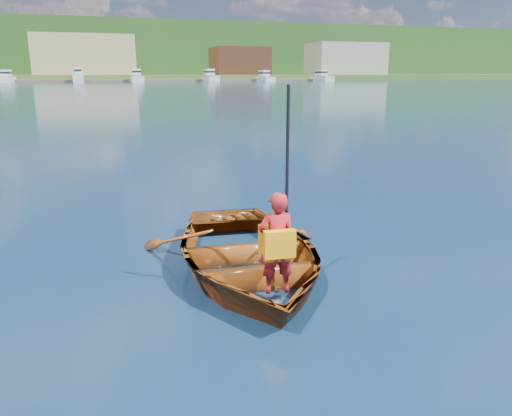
# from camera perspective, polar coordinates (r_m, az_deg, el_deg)

# --- Properties ---
(ground) EXTENTS (600.00, 600.00, 0.00)m
(ground) POSITION_cam_1_polar(r_m,az_deg,el_deg) (6.76, -1.42, -6.12)
(ground) COLOR #112942
(ground) RESTS_ON ground
(rowboat) EXTENTS (2.89, 3.86, 0.76)m
(rowboat) POSITION_cam_1_polar(r_m,az_deg,el_deg) (6.37, -1.10, -5.29)
(rowboat) COLOR brown
(rowboat) RESTS_ON ground
(child_paddler) EXTENTS (0.43, 0.35, 2.24)m
(child_paddler) POSITION_cam_1_polar(r_m,az_deg,el_deg) (5.42, 2.40, -3.93)
(child_paddler) COLOR red
(child_paddler) RESTS_ON ground
(shoreline) EXTENTS (400.00, 140.00, 22.00)m
(shoreline) POSITION_cam_1_polar(r_m,az_deg,el_deg) (242.82, -17.42, 16.33)
(shoreline) COLOR #385724
(shoreline) RESTS_ON ground
(dock) EXTENTS (160.03, 5.78, 0.80)m
(dock) POSITION_cam_1_polar(r_m,az_deg,el_deg) (154.32, -20.82, 13.42)
(dock) COLOR brown
(dock) RESTS_ON ground
(waterfront_buildings) EXTENTS (202.00, 16.00, 14.00)m
(waterfront_buildings) POSITION_cam_1_polar(r_m,az_deg,el_deg) (171.26, -19.92, 16.04)
(waterfront_buildings) COLOR brown
(waterfront_buildings) RESTS_ON ground
(marina_yachts) EXTENTS (148.21, 13.86, 4.29)m
(marina_yachts) POSITION_cam_1_polar(r_m,az_deg,el_deg) (149.88, -22.25, 13.62)
(marina_yachts) COLOR silver
(marina_yachts) RESTS_ON ground
(hillside_trees) EXTENTS (316.22, 76.54, 24.30)m
(hillside_trees) POSITION_cam_1_polar(r_m,az_deg,el_deg) (241.07, -14.05, 18.23)
(hillside_trees) COLOR #382314
(hillside_trees) RESTS_ON ground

